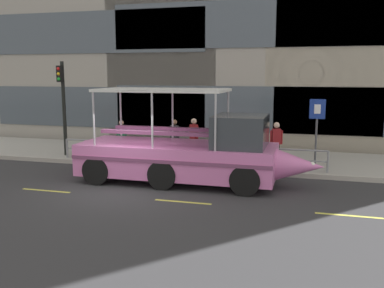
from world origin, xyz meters
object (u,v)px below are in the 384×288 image
(traffic_light_pole, at_px, (63,99))
(pedestrian_mid_right, at_px, (175,135))
(pedestrian_near_bow, at_px, (276,140))
(pedestrian_mid_left, at_px, (194,134))
(duck_tour_boat, at_px, (191,153))
(pedestrian_near_stern, at_px, (122,134))
(parking_sign, at_px, (317,122))

(traffic_light_pole, xyz_separation_m, pedestrian_mid_right, (5.03, 0.72, -1.53))
(pedestrian_near_bow, relative_size, pedestrian_mid_left, 1.00)
(pedestrian_near_bow, bearing_deg, duck_tour_boat, -133.71)
(traffic_light_pole, xyz_separation_m, pedestrian_near_bow, (9.48, 0.33, -1.49))
(traffic_light_pole, relative_size, pedestrian_near_stern, 2.65)
(traffic_light_pole, relative_size, pedestrian_near_bow, 2.39)
(pedestrian_near_stern, bearing_deg, duck_tour_boat, -38.55)
(traffic_light_pole, distance_m, pedestrian_mid_left, 6.13)
(parking_sign, relative_size, pedestrian_near_stern, 1.70)
(traffic_light_pole, height_order, parking_sign, traffic_light_pole)
(traffic_light_pole, bearing_deg, pedestrian_near_bow, 1.99)
(pedestrian_mid_right, xyz_separation_m, pedestrian_near_stern, (-2.57, 0.08, -0.07))
(pedestrian_near_bow, bearing_deg, traffic_light_pole, -178.01)
(pedestrian_near_bow, xyz_separation_m, pedestrian_mid_right, (-4.44, 0.39, -0.04))
(duck_tour_boat, relative_size, pedestrian_near_bow, 4.94)
(pedestrian_mid_left, bearing_deg, pedestrian_near_bow, -7.80)
(parking_sign, distance_m, pedestrian_mid_right, 6.06)
(traffic_light_pole, xyz_separation_m, pedestrian_near_stern, (2.46, 0.79, -1.60))
(parking_sign, distance_m, pedestrian_mid_left, 5.22)
(pedestrian_mid_left, distance_m, pedestrian_mid_right, 0.86)
(duck_tour_boat, relative_size, pedestrian_mid_right, 5.11)
(pedestrian_near_stern, bearing_deg, traffic_light_pole, -162.14)
(duck_tour_boat, height_order, pedestrian_near_stern, duck_tour_boat)
(pedestrian_mid_left, height_order, pedestrian_mid_right, pedestrian_mid_left)
(traffic_light_pole, bearing_deg, pedestrian_near_stern, 17.86)
(pedestrian_near_bow, xyz_separation_m, pedestrian_mid_left, (-3.59, 0.49, 0.00))
(parking_sign, height_order, duck_tour_boat, duck_tour_boat)
(pedestrian_near_stern, bearing_deg, pedestrian_near_bow, -3.79)
(pedestrian_mid_right, bearing_deg, duck_tour_boat, -63.23)
(duck_tour_boat, xyz_separation_m, pedestrian_near_stern, (-4.23, 3.37, 0.08))
(pedestrian_near_stern, bearing_deg, pedestrian_mid_left, 0.45)
(traffic_light_pole, distance_m, pedestrian_near_bow, 9.60)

